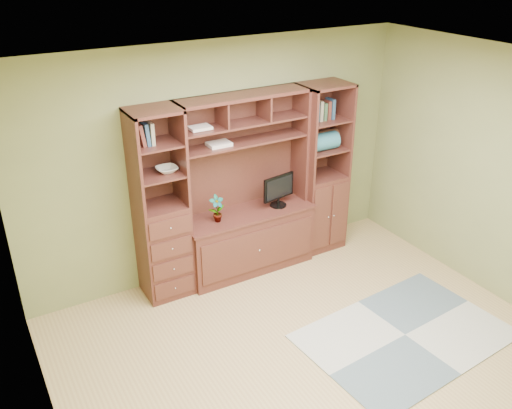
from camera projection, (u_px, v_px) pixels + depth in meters
room at (331, 238)px, 4.39m from camera, size 4.60×4.10×2.64m
center_hutch at (248, 188)px, 5.94m from camera, size 1.54×0.53×2.05m
left_tower at (161, 207)px, 5.53m from camera, size 0.50×0.45×2.05m
right_tower at (321, 169)px, 6.44m from camera, size 0.55×0.45×2.05m
rug at (405, 335)px, 5.28m from camera, size 2.04×1.44×0.01m
monitor at (279, 185)px, 6.10m from camera, size 0.45×0.25×0.52m
orchid at (217, 209)px, 5.80m from camera, size 0.16×0.11×0.31m
magazines at (219, 144)px, 5.65m from camera, size 0.24×0.18×0.04m
bowl at (167, 169)px, 5.40m from camera, size 0.22×0.22×0.05m
blanket_teal at (323, 142)px, 6.22m from camera, size 0.35×0.20×0.20m
blanket_red at (325, 138)px, 6.39m from camera, size 0.32×0.18×0.18m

